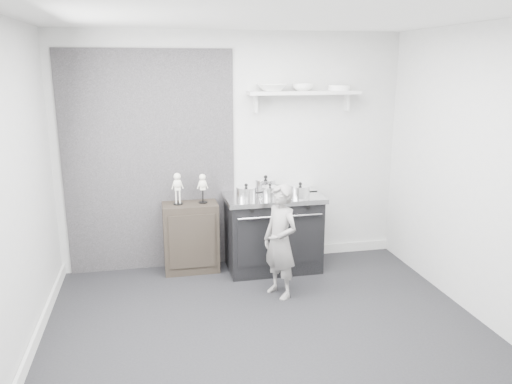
{
  "coord_description": "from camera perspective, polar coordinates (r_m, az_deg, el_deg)",
  "views": [
    {
      "loc": [
        -0.94,
        -3.85,
        2.33
      ],
      "look_at": [
        0.09,
        0.95,
        1.07
      ],
      "focal_mm": 35.0,
      "sensor_mm": 36.0,
      "label": 1
    }
  ],
  "objects": [
    {
      "name": "ground",
      "position": [
        4.6,
        1.46,
        -16.05
      ],
      "size": [
        4.0,
        4.0,
        0.0
      ],
      "primitive_type": "plane",
      "color": "black",
      "rests_on": "ground"
    },
    {
      "name": "skeleton_full",
      "position": [
        5.63,
        -8.96,
        0.64
      ],
      "size": [
        0.12,
        0.07,
        0.41
      ],
      "primitive_type": null,
      "color": "white",
      "rests_on": "side_cabinet"
    },
    {
      "name": "bowl_large",
      "position": [
        5.7,
        1.85,
        11.87
      ],
      "size": [
        0.33,
        0.33,
        0.08
      ],
      "primitive_type": "imported",
      "color": "white",
      "rests_on": "wall_shelf"
    },
    {
      "name": "stove",
      "position": [
        5.81,
        1.93,
        -4.53
      ],
      "size": [
        1.11,
        0.69,
        0.89
      ],
      "color": "black",
      "rests_on": "ground"
    },
    {
      "name": "bowl_small",
      "position": [
        5.79,
        5.38,
        11.83
      ],
      "size": [
        0.25,
        0.25,
        0.08
      ],
      "primitive_type": "imported",
      "color": "white",
      "rests_on": "wall_shelf"
    },
    {
      "name": "skeleton_torso",
      "position": [
        5.65,
        -6.13,
        0.64
      ],
      "size": [
        0.11,
        0.07,
        0.38
      ],
      "primitive_type": null,
      "color": "white",
      "rests_on": "side_cabinet"
    },
    {
      "name": "pot_back_left",
      "position": [
        5.78,
        1.11,
        0.76
      ],
      "size": [
        0.34,
        0.25,
        0.2
      ],
      "color": "white",
      "rests_on": "stove"
    },
    {
      "name": "child",
      "position": [
        5.08,
        2.81,
        -5.66
      ],
      "size": [
        0.45,
        0.51,
        1.18
      ],
      "primitive_type": "imported",
      "rotation": [
        0.0,
        0.0,
        -1.08
      ],
      "color": "gray",
      "rests_on": "ground"
    },
    {
      "name": "pot_front_center",
      "position": [
        5.51,
        1.62,
        -0.04
      ],
      "size": [
        0.27,
        0.18,
        0.17
      ],
      "color": "white",
      "rests_on": "stove"
    },
    {
      "name": "wall_shelf",
      "position": [
        5.81,
        5.48,
        11.14
      ],
      "size": [
        1.3,
        0.26,
        0.24
      ],
      "color": "silver",
      "rests_on": "room_shell"
    },
    {
      "name": "plate_stack",
      "position": [
        5.94,
        9.47,
        11.68
      ],
      "size": [
        0.26,
        0.26,
        0.06
      ],
      "primitive_type": "cylinder",
      "color": "white",
      "rests_on": "wall_shelf"
    },
    {
      "name": "pot_front_right",
      "position": [
        5.56,
        5.07,
        0.05
      ],
      "size": [
        0.31,
        0.22,
        0.18
      ],
      "color": "white",
      "rests_on": "stove"
    },
    {
      "name": "room_shell",
      "position": [
        4.15,
        -0.07,
        4.79
      ],
      "size": [
        4.02,
        3.62,
        2.71
      ],
      "color": "silver",
      "rests_on": "ground"
    },
    {
      "name": "pot_front_left",
      "position": [
        5.51,
        -1.12,
        -0.07
      ],
      "size": [
        0.31,
        0.22,
        0.17
      ],
      "color": "white",
      "rests_on": "stove"
    },
    {
      "name": "side_cabinet",
      "position": [
        5.81,
        -7.45,
        -5.14
      ],
      "size": [
        0.62,
        0.36,
        0.8
      ],
      "primitive_type": "cube",
      "color": "black",
      "rests_on": "ground"
    }
  ]
}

